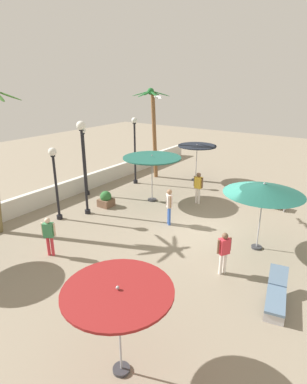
{
  "coord_description": "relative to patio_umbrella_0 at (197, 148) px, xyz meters",
  "views": [
    {
      "loc": [
        -11.41,
        -4.75,
        6.41
      ],
      "look_at": [
        0.0,
        3.14,
        1.4
      ],
      "focal_mm": 29.24,
      "sensor_mm": 36.0,
      "label": 1
    }
  ],
  "objects": [
    {
      "name": "guest_3",
      "position": [
        -9.09,
        -5.75,
        -1.24
      ],
      "size": [
        0.49,
        0.4,
        1.58
      ],
      "color": "silver",
      "rests_on": "ground_plane"
    },
    {
      "name": "planter",
      "position": [
        -6.82,
        1.83,
        -1.81
      ],
      "size": [
        0.7,
        0.7,
        0.85
      ],
      "color": "brown",
      "rests_on": "ground_plane"
    },
    {
      "name": "guest_2",
      "position": [
        -3.68,
        -2.01,
        -1.12
      ],
      "size": [
        0.26,
        0.56,
        1.75
      ],
      "color": "silver",
      "rests_on": "ground_plane"
    },
    {
      "name": "lounge_chair_0",
      "position": [
        -1.99,
        -5.34,
        -1.79
      ],
      "size": [
        0.59,
        1.87,
        0.82
      ],
      "color": "#B7B7BC",
      "rests_on": "ground_plane"
    },
    {
      "name": "patio_umbrella_1",
      "position": [
        -6.66,
        -6.2,
        0.33
      ],
      "size": [
        3.02,
        3.02,
        2.78
      ],
      "color": "#333338",
      "rests_on": "ground_plane"
    },
    {
      "name": "lounge_chair_1",
      "position": [
        -9.67,
        -7.7,
        -1.8
      ],
      "size": [
        1.96,
        0.91,
        0.84
      ],
      "color": "#B7B7BC",
      "rests_on": "ground_plane"
    },
    {
      "name": "boundary_wall",
      "position": [
        -6.73,
        4.62,
        -1.72
      ],
      "size": [
        25.2,
        0.3,
        0.94
      ],
      "primitive_type": "cube",
      "color": "silver",
      "rests_on": "ground_plane"
    },
    {
      "name": "guest_1",
      "position": [
        -6.81,
        -2.13,
        -1.13
      ],
      "size": [
        0.42,
        0.42,
        1.73
      ],
      "color": "#3359B2",
      "rests_on": "ground_plane"
    },
    {
      "name": "lamp_post_1",
      "position": [
        -6.12,
        3.97,
        0.17
      ],
      "size": [
        0.35,
        0.35,
        3.95
      ],
      "color": "black",
      "rests_on": "ground_plane"
    },
    {
      "name": "patio_umbrella_0",
      "position": [
        0.0,
        0.0,
        0.0
      ],
      "size": [
        2.49,
        2.49,
        2.45
      ],
      "color": "#333338",
      "rests_on": "ground_plane"
    },
    {
      "name": "guest_0",
      "position": [
        -11.71,
        0.17,
        -1.24
      ],
      "size": [
        0.38,
        0.5,
        1.58
      ],
      "color": "#D8333F",
      "rests_on": "ground_plane"
    },
    {
      "name": "lamp_post_3",
      "position": [
        -2.79,
        2.95,
        0.33
      ],
      "size": [
        0.35,
        0.35,
        4.23
      ],
      "color": "black",
      "rests_on": "ground_plane"
    },
    {
      "name": "palm_tree_0",
      "position": [
        -1.16,
        2.67,
        1.47
      ],
      "size": [
        2.39,
        2.14,
        5.92
      ],
      "color": "brown",
      "rests_on": "ground_plane"
    },
    {
      "name": "patio_umbrella_3",
      "position": [
        -14.09,
        -5.37,
        -0.05
      ],
      "size": [
        2.39,
        2.39,
        2.36
      ],
      "color": "#333338",
      "rests_on": "ground_plane"
    },
    {
      "name": "seagull_0",
      "position": [
        -5.39,
        -0.55,
        3.42
      ],
      "size": [
        0.93,
        0.84,
        0.15
      ],
      "color": "white"
    },
    {
      "name": "lamp_post_2",
      "position": [
        -9.31,
        2.58,
        0.04
      ],
      "size": [
        0.38,
        0.38,
        3.52
      ],
      "color": "black",
      "rests_on": "ground_plane"
    },
    {
      "name": "patio_umbrella_2",
      "position": [
        -4.73,
        0.28,
        0.18
      ],
      "size": [
        3.13,
        3.13,
        2.63
      ],
      "color": "#333338",
      "rests_on": "ground_plane"
    },
    {
      "name": "ground_plane",
      "position": [
        -6.73,
        -4.33,
        -2.19
      ],
      "size": [
        56.0,
        56.0,
        0.0
      ],
      "primitive_type": "plane",
      "color": "gray"
    },
    {
      "name": "lamp_post_0",
      "position": [
        -8.07,
        1.94,
        0.89
      ],
      "size": [
        0.43,
        0.43,
        4.62
      ],
      "color": "black",
      "rests_on": "ground_plane"
    }
  ]
}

